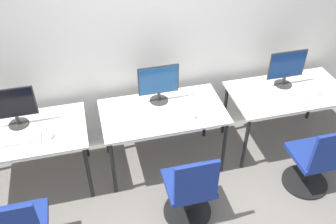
# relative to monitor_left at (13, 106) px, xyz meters

# --- Properties ---
(ground_plane) EXTENTS (20.00, 20.00, 0.00)m
(ground_plane) POSITION_rel_monitor_left_xyz_m (1.43, -0.50, -0.96)
(ground_plane) COLOR slate
(wall_back) EXTENTS (12.00, 0.05, 2.80)m
(wall_back) POSITION_rel_monitor_left_xyz_m (1.43, 0.34, 0.44)
(wall_back) COLOR silver
(wall_back) RESTS_ON ground_plane
(desk_left) EXTENTS (1.29, 0.71, 0.74)m
(desk_left) POSITION_rel_monitor_left_xyz_m (-0.00, -0.14, -0.30)
(desk_left) COLOR silver
(desk_left) RESTS_ON ground_plane
(monitor_left) EXTENTS (0.43, 0.20, 0.43)m
(monitor_left) POSITION_rel_monitor_left_xyz_m (0.00, 0.00, 0.00)
(monitor_left) COLOR #2D2D2D
(monitor_left) RESTS_ON desk_left
(keyboard_left) EXTENTS (0.43, 0.14, 0.02)m
(keyboard_left) POSITION_rel_monitor_left_xyz_m (-0.00, -0.24, -0.21)
(keyboard_left) COLOR silver
(keyboard_left) RESTS_ON desk_left
(mouse_left) EXTENTS (0.06, 0.09, 0.03)m
(mouse_left) POSITION_rel_monitor_left_xyz_m (0.31, -0.26, -0.21)
(mouse_left) COLOR silver
(mouse_left) RESTS_ON desk_left
(desk_center) EXTENTS (1.29, 0.71, 0.74)m
(desk_center) POSITION_rel_monitor_left_xyz_m (1.43, -0.14, -0.30)
(desk_center) COLOR silver
(desk_center) RESTS_ON ground_plane
(monitor_center) EXTENTS (0.43, 0.20, 0.43)m
(monitor_center) POSITION_rel_monitor_left_xyz_m (1.43, 0.04, 0.00)
(monitor_center) COLOR #2D2D2D
(monitor_center) RESTS_ON desk_center
(keyboard_center) EXTENTS (0.43, 0.14, 0.02)m
(keyboard_center) POSITION_rel_monitor_left_xyz_m (1.43, -0.28, -0.21)
(keyboard_center) COLOR silver
(keyboard_center) RESTS_ON desk_center
(mouse_center) EXTENTS (0.06, 0.09, 0.03)m
(mouse_center) POSITION_rel_monitor_left_xyz_m (1.72, -0.30, -0.21)
(mouse_center) COLOR silver
(mouse_center) RESTS_ON desk_center
(office_chair_center) EXTENTS (0.48, 0.48, 0.89)m
(office_chair_center) POSITION_rel_monitor_left_xyz_m (1.50, -0.94, -0.60)
(office_chair_center) COLOR black
(office_chair_center) RESTS_ON ground_plane
(desk_right) EXTENTS (1.29, 0.71, 0.74)m
(desk_right) POSITION_rel_monitor_left_xyz_m (2.86, -0.14, -0.30)
(desk_right) COLOR silver
(desk_right) RESTS_ON ground_plane
(monitor_right) EXTENTS (0.43, 0.20, 0.43)m
(monitor_right) POSITION_rel_monitor_left_xyz_m (2.86, -0.01, 0.00)
(monitor_right) COLOR #2D2D2D
(monitor_right) RESTS_ON desk_right
(keyboard_right) EXTENTS (0.43, 0.14, 0.02)m
(keyboard_right) POSITION_rel_monitor_left_xyz_m (2.86, -0.26, -0.21)
(keyboard_right) COLOR silver
(keyboard_right) RESTS_ON desk_right
(mouse_right) EXTENTS (0.06, 0.09, 0.03)m
(mouse_right) POSITION_rel_monitor_left_xyz_m (3.16, -0.26, -0.21)
(mouse_right) COLOR silver
(mouse_right) RESTS_ON desk_right
(office_chair_right) EXTENTS (0.48, 0.48, 0.89)m
(office_chair_right) POSITION_rel_monitor_left_xyz_m (2.84, -0.89, -0.60)
(office_chair_right) COLOR black
(office_chair_right) RESTS_ON ground_plane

